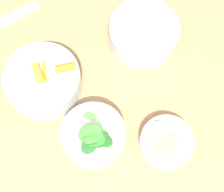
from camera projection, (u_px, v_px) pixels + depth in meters
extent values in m
plane|color=#2D2D33|center=(108.00, 171.00, 1.48)|extent=(10.00, 10.00, 0.00)
cube|color=#99724C|center=(105.00, 135.00, 0.77)|extent=(1.02, 0.98, 0.03)
cube|color=olive|center=(155.00, 20.00, 1.33)|extent=(0.06, 0.06, 0.74)
cylinder|color=silver|center=(44.00, 81.00, 0.77)|extent=(0.19, 0.19, 0.06)
torus|color=silver|center=(41.00, 76.00, 0.74)|extent=(0.19, 0.19, 0.01)
cylinder|color=orange|center=(45.00, 73.00, 0.76)|extent=(0.04, 0.06, 0.02)
cylinder|color=orange|center=(56.00, 73.00, 0.76)|extent=(0.06, 0.02, 0.02)
cylinder|color=orange|center=(42.00, 79.00, 0.75)|extent=(0.05, 0.03, 0.02)
cylinder|color=orange|center=(36.00, 63.00, 0.77)|extent=(0.04, 0.04, 0.02)
cylinder|color=orange|center=(38.00, 73.00, 0.74)|extent=(0.02, 0.05, 0.02)
cylinder|color=orange|center=(65.00, 68.00, 0.75)|extent=(0.05, 0.03, 0.02)
cylinder|color=silver|center=(94.00, 138.00, 0.73)|extent=(0.15, 0.15, 0.05)
torus|color=silver|center=(94.00, 135.00, 0.70)|extent=(0.15, 0.15, 0.01)
ellipsoid|color=#235B23|center=(91.00, 143.00, 0.69)|extent=(0.07, 0.06, 0.02)
ellipsoid|color=#2D7028|center=(98.00, 140.00, 0.69)|extent=(0.06, 0.03, 0.04)
ellipsoid|color=#3D8433|center=(93.00, 136.00, 0.68)|extent=(0.06, 0.04, 0.03)
ellipsoid|color=#4C933D|center=(92.00, 120.00, 0.72)|extent=(0.05, 0.06, 0.03)
ellipsoid|color=#235B23|center=(105.00, 141.00, 0.70)|extent=(0.04, 0.05, 0.02)
ellipsoid|color=#235B23|center=(91.00, 137.00, 0.69)|extent=(0.05, 0.06, 0.03)
ellipsoid|color=#235B23|center=(89.00, 137.00, 0.69)|extent=(0.04, 0.04, 0.03)
ellipsoid|color=#235B23|center=(103.00, 140.00, 0.69)|extent=(0.05, 0.04, 0.02)
ellipsoid|color=#2D7028|center=(97.00, 136.00, 0.68)|extent=(0.04, 0.05, 0.02)
ellipsoid|color=#3D8433|center=(90.00, 132.00, 0.69)|extent=(0.06, 0.04, 0.04)
ellipsoid|color=#3D8433|center=(80.00, 155.00, 0.70)|extent=(0.05, 0.06, 0.02)
cylinder|color=silver|center=(143.00, 33.00, 0.82)|extent=(0.18, 0.18, 0.06)
torus|color=silver|center=(144.00, 27.00, 0.79)|extent=(0.18, 0.18, 0.01)
cylinder|color=brown|center=(143.00, 35.00, 0.83)|extent=(0.17, 0.17, 0.03)
ellipsoid|color=#AD7551|center=(141.00, 19.00, 0.82)|extent=(0.01, 0.01, 0.01)
ellipsoid|color=#AD7551|center=(142.00, 57.00, 0.78)|extent=(0.01, 0.01, 0.01)
ellipsoid|color=#A36B4C|center=(134.00, 49.00, 0.78)|extent=(0.01, 0.01, 0.01)
ellipsoid|color=#A36B4C|center=(119.00, 47.00, 0.79)|extent=(0.01, 0.01, 0.01)
ellipsoid|color=#AD7551|center=(149.00, 57.00, 0.78)|extent=(0.01, 0.01, 0.01)
ellipsoid|color=#A36B4C|center=(145.00, 32.00, 0.81)|extent=(0.01, 0.01, 0.01)
ellipsoid|color=#AD7551|center=(136.00, 52.00, 0.78)|extent=(0.01, 0.01, 0.01)
ellipsoid|color=#A36B4C|center=(150.00, 24.00, 0.81)|extent=(0.01, 0.01, 0.01)
ellipsoid|color=#A36B4C|center=(128.00, 16.00, 0.82)|extent=(0.01, 0.01, 0.01)
ellipsoid|color=#A36B4C|center=(149.00, 56.00, 0.78)|extent=(0.01, 0.01, 0.01)
ellipsoid|color=#AD7551|center=(116.00, 31.00, 0.81)|extent=(0.01, 0.01, 0.01)
ellipsoid|color=#8E5B3D|center=(129.00, 46.00, 0.79)|extent=(0.01, 0.01, 0.01)
ellipsoid|color=#8E5B3D|center=(169.00, 24.00, 0.81)|extent=(0.01, 0.01, 0.01)
ellipsoid|color=#8E5B3D|center=(144.00, 46.00, 0.79)|extent=(0.01, 0.01, 0.01)
cylinder|color=tan|center=(165.00, 16.00, 0.82)|extent=(0.02, 0.02, 0.01)
cylinder|color=tan|center=(118.00, 27.00, 0.80)|extent=(0.03, 0.03, 0.01)
cylinder|color=beige|center=(147.00, 34.00, 0.80)|extent=(0.03, 0.03, 0.01)
cylinder|color=beige|center=(148.00, 25.00, 0.80)|extent=(0.03, 0.03, 0.01)
cylinder|color=silver|center=(166.00, 142.00, 0.73)|extent=(0.13, 0.13, 0.03)
torus|color=silver|center=(168.00, 141.00, 0.72)|extent=(0.13, 0.13, 0.01)
cube|color=tan|center=(172.00, 144.00, 0.73)|extent=(0.06, 0.06, 0.02)
cube|color=tan|center=(171.00, 134.00, 0.73)|extent=(0.07, 0.06, 0.02)
cube|color=tan|center=(160.00, 139.00, 0.72)|extent=(0.06, 0.06, 0.02)
cube|color=tan|center=(173.00, 132.00, 0.73)|extent=(0.06, 0.06, 0.02)
cube|color=tan|center=(166.00, 132.00, 0.72)|extent=(0.07, 0.07, 0.02)
cube|color=tan|center=(164.00, 145.00, 0.71)|extent=(0.07, 0.07, 0.03)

